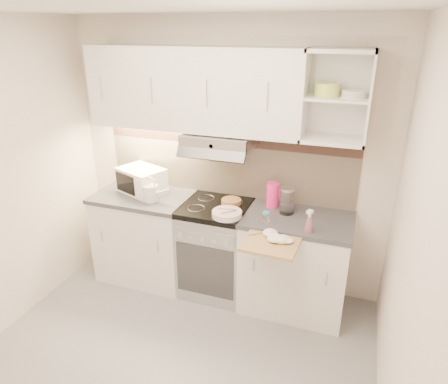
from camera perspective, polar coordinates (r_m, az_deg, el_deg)
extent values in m
plane|color=gray|center=(3.32, -8.38, -24.01)|extent=(3.00, 3.00, 0.00)
cube|color=silver|center=(3.75, 0.38, 4.77)|extent=(3.00, 0.04, 2.50)
cube|color=silver|center=(2.31, 25.32, -9.69)|extent=(0.04, 2.80, 2.50)
cube|color=white|center=(2.29, -12.24, 24.68)|extent=(3.00, 2.80, 0.04)
cube|color=#C6B299|center=(3.75, 0.34, 4.30)|extent=(2.40, 0.02, 0.64)
cube|color=#3B2520|center=(3.68, 0.30, 7.21)|extent=(2.40, 0.01, 0.08)
cube|color=white|center=(3.54, -4.48, 14.44)|extent=(1.90, 0.34, 0.70)
cube|color=white|center=(3.25, 15.84, 12.95)|extent=(0.50, 0.34, 0.70)
cylinder|color=#B8D652|center=(3.25, 14.49, 13.98)|extent=(0.19, 0.19, 0.10)
cylinder|color=silver|center=(3.24, 18.05, 13.18)|extent=(0.18, 0.18, 0.06)
cube|color=#B7B7BC|center=(3.50, -0.69, 7.41)|extent=(0.60, 0.40, 0.12)
cube|color=white|center=(4.12, -11.01, -6.38)|extent=(0.90, 0.60, 0.86)
cube|color=#47474C|center=(3.93, -11.49, -0.62)|extent=(0.92, 0.62, 0.04)
cube|color=white|center=(3.67, 10.07, -10.19)|extent=(0.90, 0.60, 0.86)
cube|color=#47474C|center=(3.45, 10.57, -3.90)|extent=(0.92, 0.62, 0.04)
cube|color=#B7B7BC|center=(3.83, -1.14, -8.38)|extent=(0.60, 0.58, 0.85)
cube|color=black|center=(3.62, -1.19, -2.27)|extent=(0.60, 0.60, 0.05)
cube|color=white|center=(3.95, -11.69, 1.67)|extent=(0.51, 0.45, 0.24)
cube|color=black|center=(3.82, -12.87, 0.88)|extent=(0.26, 0.12, 0.18)
cylinder|color=silver|center=(3.74, -10.50, -0.13)|extent=(0.14, 0.14, 0.15)
cone|color=silver|center=(3.68, -9.07, -0.06)|extent=(0.20, 0.05, 0.12)
torus|color=silver|center=(3.70, -10.60, 1.28)|extent=(0.13, 0.02, 0.12)
cylinder|color=silver|center=(3.40, 0.42, -3.37)|extent=(0.26, 0.26, 0.02)
cylinder|color=silver|center=(3.40, 0.43, -3.12)|extent=(0.26, 0.26, 0.02)
cylinder|color=silver|center=(3.39, 0.43, -2.87)|extent=(0.26, 0.26, 0.02)
cube|color=silver|center=(3.38, 0.43, -2.71)|extent=(0.16, 0.07, 0.01)
cylinder|color=#9F6646|center=(3.63, 1.03, -1.38)|extent=(0.18, 0.18, 0.04)
cylinder|color=#FF247F|center=(3.57, 6.98, -0.41)|extent=(0.11, 0.11, 0.22)
cube|color=#FF247F|center=(3.55, 7.89, -0.08)|extent=(0.02, 0.03, 0.09)
cylinder|color=silver|center=(3.46, 9.00, -1.40)|extent=(0.12, 0.12, 0.22)
cylinder|color=#B7B7BC|center=(3.41, 9.12, 0.43)|extent=(0.13, 0.13, 0.02)
cylinder|color=white|center=(3.33, 6.01, -3.63)|extent=(0.05, 0.05, 0.06)
cylinder|color=#2890C9|center=(3.32, 6.03, -3.01)|extent=(0.06, 0.06, 0.02)
cone|color=pink|center=(3.21, 12.05, -4.53)|extent=(0.08, 0.08, 0.13)
cube|color=tan|center=(3.08, 6.68, -7.28)|extent=(0.43, 0.39, 0.02)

